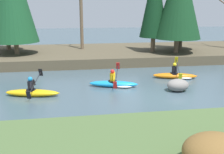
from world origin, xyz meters
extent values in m
plane|color=#425660|center=(0.00, 0.00, 0.00)|extent=(90.00, 90.00, 0.00)
cube|color=brown|center=(0.00, 10.51, 0.36)|extent=(44.00, 8.35, 0.73)
cylinder|color=brown|center=(-9.56, 11.66, 1.21)|extent=(0.36, 0.36, 0.96)
cylinder|color=#7A664C|center=(-8.48, 9.53, 1.20)|extent=(0.36, 0.36, 0.95)
cylinder|color=brown|center=(2.54, 9.05, 1.33)|extent=(0.36, 0.36, 1.21)
cylinder|color=brown|center=(4.21, 8.10, 1.32)|extent=(0.36, 0.36, 1.18)
cylinder|color=brown|center=(5.27, 9.84, 1.21)|extent=(0.36, 0.36, 0.96)
cylinder|color=brown|center=(-3.24, 11.30, 3.16)|extent=(0.28, 0.28, 4.87)
cylinder|color=brown|center=(9.13, 10.38, 4.82)|extent=(1.38, 1.19, 1.25)
ellipsoid|color=brown|center=(-1.02, -7.14, 1.19)|extent=(1.51, 1.26, 0.82)
ellipsoid|color=orange|center=(2.17, 3.11, 0.17)|extent=(2.77, 1.22, 0.34)
cone|color=orange|center=(3.38, 2.82, 0.19)|extent=(0.39, 0.28, 0.20)
cylinder|color=black|center=(2.12, 3.12, 0.31)|extent=(0.58, 0.58, 0.08)
cylinder|color=black|center=(2.12, 3.12, 0.56)|extent=(0.36, 0.36, 0.42)
sphere|color=yellow|center=(2.12, 3.12, 0.89)|extent=(0.28, 0.28, 0.23)
cylinder|color=black|center=(2.28, 3.33, 0.65)|extent=(0.14, 0.24, 0.35)
cylinder|color=black|center=(2.17, 2.87, 0.65)|extent=(0.14, 0.24, 0.35)
cylinder|color=black|center=(2.35, 3.07, 0.69)|extent=(0.49, 1.87, 0.65)
cube|color=yellow|center=(2.57, 3.99, 1.00)|extent=(0.23, 0.20, 0.41)
cube|color=yellow|center=(2.12, 2.14, 0.38)|extent=(0.23, 0.20, 0.41)
ellipsoid|color=white|center=(2.71, 2.98, 0.09)|extent=(1.23, 0.94, 0.18)
ellipsoid|color=#1993D6|center=(-1.92, 1.92, 0.17)|extent=(2.76, 1.25, 0.34)
cone|color=#1993D6|center=(-0.71, 1.62, 0.19)|extent=(0.39, 0.28, 0.20)
cylinder|color=black|center=(-1.96, 1.94, 0.31)|extent=(0.58, 0.58, 0.08)
cylinder|color=yellow|center=(-1.96, 1.94, 0.56)|extent=(0.36, 0.36, 0.42)
sphere|color=red|center=(-1.96, 1.94, 0.89)|extent=(0.28, 0.28, 0.23)
cylinder|color=yellow|center=(-1.81, 2.14, 0.65)|extent=(0.14, 0.24, 0.35)
cylinder|color=yellow|center=(-1.93, 1.68, 0.65)|extent=(0.14, 0.24, 0.35)
cylinder|color=black|center=(-1.74, 1.88, 0.69)|extent=(0.51, 1.86, 0.65)
cube|color=red|center=(-1.51, 2.80, 1.00)|extent=(0.23, 0.20, 0.41)
cube|color=red|center=(-1.98, 0.96, 0.38)|extent=(0.23, 0.20, 0.41)
ellipsoid|color=white|center=(-1.38, 1.79, 0.09)|extent=(1.24, 0.95, 0.18)
ellipsoid|color=yellow|center=(-6.19, 0.97, 0.17)|extent=(2.77, 1.14, 0.34)
cone|color=yellow|center=(-4.97, 0.72, 0.19)|extent=(0.38, 0.27, 0.20)
cylinder|color=black|center=(-6.24, 0.98, 0.31)|extent=(0.57, 0.57, 0.08)
cylinder|color=black|center=(-6.24, 0.98, 0.56)|extent=(0.35, 0.35, 0.42)
sphere|color=#1E89D1|center=(-6.24, 0.98, 0.89)|extent=(0.27, 0.27, 0.23)
cylinder|color=black|center=(-6.09, 1.20, 0.65)|extent=(0.13, 0.24, 0.35)
cylinder|color=black|center=(-6.19, 0.73, 0.65)|extent=(0.13, 0.24, 0.35)
cylinder|color=black|center=(-6.01, 0.94, 0.69)|extent=(0.42, 1.88, 0.65)
cube|color=black|center=(-5.82, 1.87, 1.00)|extent=(0.23, 0.20, 0.41)
cube|color=black|center=(-6.21, 0.01, 0.38)|extent=(0.23, 0.20, 0.41)
ellipsoid|color=gray|center=(1.36, 0.66, 0.33)|extent=(1.16, 0.91, 0.66)
camera|label=1|loc=(-4.10, -11.98, 4.34)|focal=42.00mm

